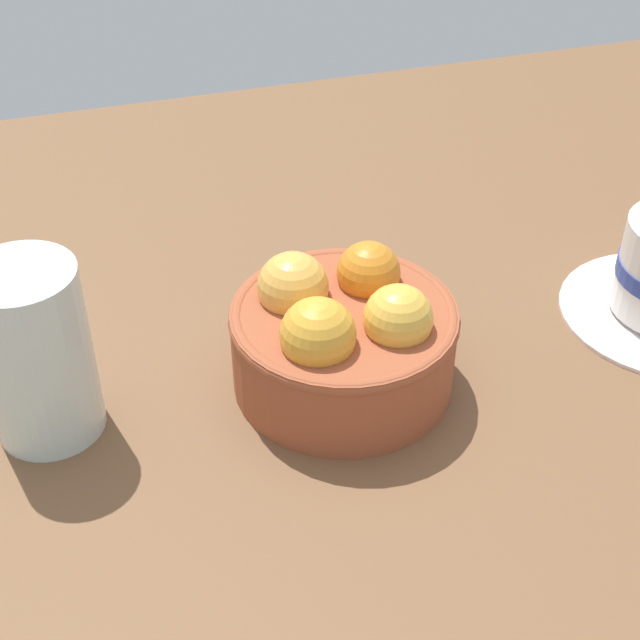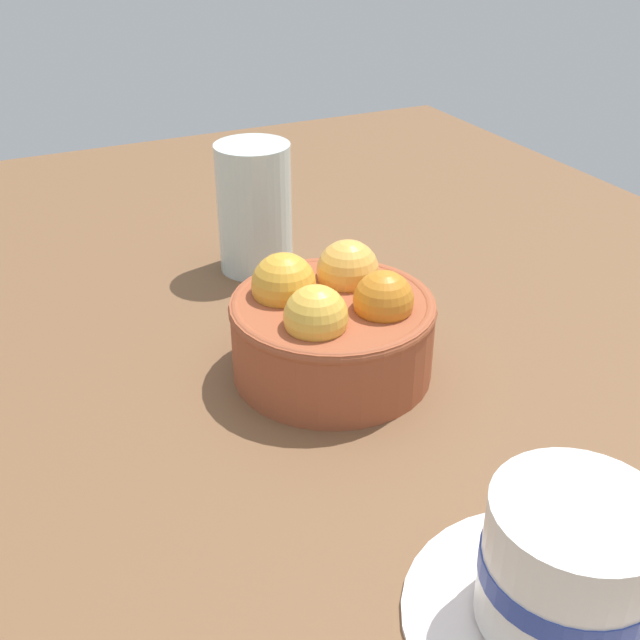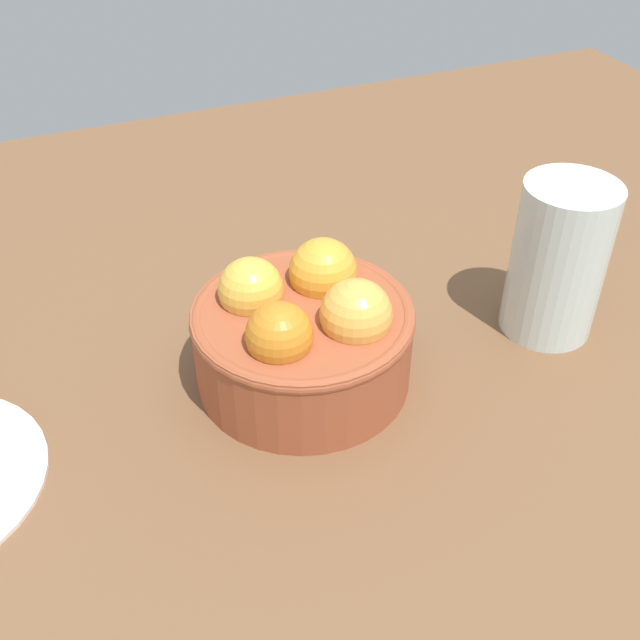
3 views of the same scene
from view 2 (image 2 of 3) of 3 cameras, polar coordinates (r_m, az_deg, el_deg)
ground_plane at (r=58.29cm, az=0.86°, el=-5.60°), size 122.10×93.71×4.57cm
terracotta_bowl at (r=55.00cm, az=0.87°, el=-0.32°), size 14.48×14.48×8.73cm
coffee_cup at (r=39.90cm, az=18.02°, el=-17.05°), size 15.02×15.02×7.50cm
water_glass at (r=70.03cm, az=-4.79°, el=8.13°), size 6.60×6.60×11.51cm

